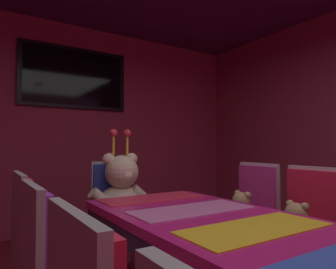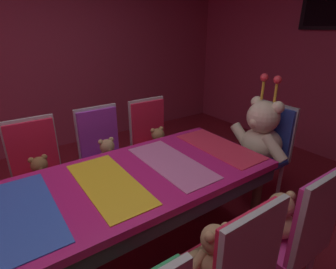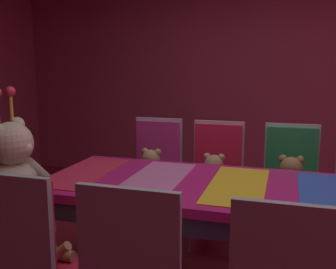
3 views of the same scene
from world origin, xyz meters
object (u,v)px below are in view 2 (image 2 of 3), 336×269
object	(u,v)px
banquet_table	(110,195)
teddy_left_3	(158,142)
teddy_left_1	(41,174)
teddy_right_3	(278,217)
king_teddy_bear	(260,135)
teddy_right_2	(213,252)
chair_left_1	(37,164)
throne_chair	(269,143)
chair_left_3	(151,136)
chair_right_3	(301,229)
chair_left_2	(102,147)
teddy_left_2	(108,155)

from	to	relation	value
banquet_table	teddy_left_3	bearing A→B (deg)	129.97
teddy_left_1	teddy_right_3	bearing A→B (deg)	37.02
king_teddy_bear	teddy_left_3	bearing A→B (deg)	-44.75
teddy_right_2	teddy_left_3	bearing A→B (deg)	-22.16
chair_left_1	banquet_table	bearing A→B (deg)	18.77
throne_chair	king_teddy_bear	distance (m)	0.21
chair_left_3	chair_right_3	size ratio (longest dim) A/B	1.00
teddy_right_2	chair_right_3	world-z (taller)	chair_right_3
chair_left_1	chair_left_2	size ratio (longest dim) A/B	1.00
teddy_left_2	throne_chair	size ratio (longest dim) A/B	0.29
banquet_table	king_teddy_bear	xyz separation A→B (m)	(0.00, 1.54, 0.07)
teddy_right_3	throne_chair	xyz separation A→B (m)	(-0.72, 0.91, 0.01)
teddy_right_2	teddy_left_2	bearing A→B (deg)	-0.92
teddy_left_2	teddy_right_3	xyz separation A→B (m)	(1.44, 0.50, 0.01)
teddy_right_3	king_teddy_bear	bearing A→B (deg)	-46.02
banquet_table	chair_left_2	distance (m)	0.91
chair_right_3	teddy_right_2	bearing A→B (deg)	71.57
chair_left_1	teddy_left_1	world-z (taller)	chair_left_1
king_teddy_bear	chair_left_1	bearing A→B (deg)	-25.12
chair_left_1	teddy_right_2	xyz separation A→B (m)	(1.55, 0.56, -0.01)
chair_left_3	throne_chair	distance (m)	1.21
chair_left_2	teddy_right_2	distance (m)	1.55
chair_left_2	chair_left_3	distance (m)	0.54
chair_left_1	king_teddy_bear	bearing A→B (deg)	64.88
throne_chair	king_teddy_bear	xyz separation A→B (m)	(0.00, -0.17, 0.13)
teddy_left_1	throne_chair	bearing A→B (deg)	70.26
king_teddy_bear	teddy_right_2	bearing A→B (deg)	28.53
teddy_left_2	teddy_right_2	world-z (taller)	teddy_right_2
king_teddy_bear	teddy_left_2	bearing A→B (deg)	-29.88
teddy_left_1	chair_left_2	world-z (taller)	chair_left_2
teddy_left_3	teddy_right_2	bearing A→B (deg)	-22.16
chair_left_2	banquet_table	bearing A→B (deg)	-18.66
chair_left_1	chair_left_3	xyz separation A→B (m)	(0.02, 1.13, 0.00)
throne_chair	chair_right_3	bearing A→B (deg)	43.48
teddy_left_1	banquet_table	bearing A→B (deg)	22.16
teddy_left_3	teddy_right_2	xyz separation A→B (m)	(1.39, -0.57, 0.01)
banquet_table	teddy_right_2	distance (m)	0.74
banquet_table	teddy_left_1	xyz separation A→B (m)	(-0.72, -0.29, -0.08)
chair_left_1	teddy_left_2	world-z (taller)	chair_left_1
teddy_left_1	teddy_left_3	bearing A→B (deg)	89.12
banquet_table	teddy_left_1	bearing A→B (deg)	-157.84
chair_left_1	chair_left_2	world-z (taller)	same
teddy_left_3	teddy_right_3	bearing A→B (deg)	-1.69
teddy_left_2	teddy_left_3	xyz separation A→B (m)	(0.02, 0.54, -0.00)
teddy_left_2	king_teddy_bear	xyz separation A→B (m)	(0.72, 1.25, 0.15)
banquet_table	teddy_left_3	distance (m)	1.09
teddy_right_2	king_teddy_bear	bearing A→B (deg)	-61.47
teddy_left_1	teddy_left_2	world-z (taller)	teddy_left_2
chair_left_1	chair_left_2	xyz separation A→B (m)	(-0.00, 0.58, 0.00)
chair_right_3	teddy_left_2	bearing A→B (deg)	17.58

